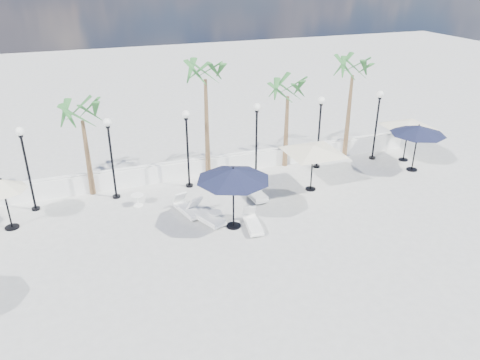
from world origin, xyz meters
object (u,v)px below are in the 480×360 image
object	(u,v)px
lounger_4	(253,191)
parasol_cream_sq_a	(314,146)
lounger_2	(206,215)
parasol_cream_small	(2,185)
lounger_6	(247,182)
parasol_navy_right	(418,130)
parasol_cream_sq_b	(409,121)
parasol_navy_mid	(233,175)
lounger_5	(187,209)
lounger_3	(253,223)

from	to	relation	value
lounger_4	parasol_cream_sq_a	bearing A→B (deg)	-10.32
lounger_2	parasol_cream_small	distance (m)	8.17
lounger_6	parasol_cream_sq_a	size ratio (longest dim) A/B	0.40
parasol_navy_right	parasol_cream_sq_b	world-z (taller)	parasol_navy_right
parasol_navy_mid	parasol_cream_sq_a	distance (m)	5.07
parasol_cream_sq_b	lounger_5	bearing A→B (deg)	-171.84
lounger_5	parasol_cream_small	size ratio (longest dim) A/B	0.83
lounger_3	lounger_5	size ratio (longest dim) A/B	0.95
parasol_cream_sq_a	parasol_cream_sq_b	world-z (taller)	parasol_cream_sq_b
lounger_4	lounger_6	world-z (taller)	lounger_4
parasol_navy_right	parasol_cream_sq_b	distance (m)	1.38
parasol_navy_right	parasol_navy_mid	bearing A→B (deg)	-167.95
lounger_3	parasol_navy_mid	bearing A→B (deg)	161.61
lounger_2	lounger_3	distance (m)	2.06
parasol_cream_sq_b	parasol_cream_small	size ratio (longest dim) A/B	2.15
parasol_navy_right	lounger_2	bearing A→B (deg)	-172.99
lounger_2	parasol_cream_sq_a	distance (m)	6.05
parasol_navy_right	parasol_cream_sq_a	world-z (taller)	parasol_navy_right
lounger_2	parasol_navy_mid	distance (m)	2.47
parasol_navy_mid	parasol_navy_right	xyz separation A→B (m)	(10.78, 2.30, -0.15)
parasol_cream_sq_b	parasol_cream_small	world-z (taller)	parasol_cream_sq_b
lounger_6	parasol_navy_right	world-z (taller)	parasol_navy_right
lounger_3	lounger_4	world-z (taller)	lounger_4
lounger_3	parasol_navy_mid	world-z (taller)	parasol_navy_mid
lounger_5	lounger_4	bearing A→B (deg)	-5.06
parasol_navy_mid	lounger_2	bearing A→B (deg)	137.56
lounger_4	parasol_navy_mid	size ratio (longest dim) A/B	0.70
parasol_navy_mid	parasol_cream_sq_b	xyz separation A→B (m)	(11.23, 3.60, -0.11)
lounger_3	lounger_2	bearing A→B (deg)	152.15
lounger_2	lounger_5	size ratio (longest dim) A/B	1.11
lounger_4	lounger_6	bearing A→B (deg)	80.39
lounger_3	parasol_cream_sq_a	size ratio (longest dim) A/B	0.36
lounger_5	parasol_cream_sq_a	xyz separation A→B (m)	(6.17, 0.27, 2.03)
parasol_navy_right	lounger_4	bearing A→B (deg)	179.83
lounger_6	parasol_cream_small	distance (m)	10.65
lounger_5	lounger_3	bearing A→B (deg)	-58.38
lounger_4	lounger_6	size ratio (longest dim) A/B	1.05
parasol_navy_mid	parasol_cream_sq_a	size ratio (longest dim) A/B	0.61
lounger_3	parasol_cream_small	bearing A→B (deg)	168.80
lounger_4	lounger_2	bearing A→B (deg)	-156.14
lounger_2	lounger_4	size ratio (longest dim) A/B	0.99
lounger_4	parasol_navy_mid	xyz separation A→B (m)	(-1.78, -2.33, 2.11)
lounger_5	parasol_cream_small	world-z (taller)	parasol_cream_small
lounger_4	parasol_navy_mid	distance (m)	3.61
lounger_2	parasol_cream_sq_a	bearing A→B (deg)	-10.79
parasol_navy_right	parasol_cream_small	size ratio (longest dim) A/B	1.24
parasol_cream_sq_a	parasol_navy_mid	bearing A→B (deg)	-156.33
lounger_6	parasol_cream_small	world-z (taller)	parasol_cream_small
lounger_5	lounger_2	bearing A→B (deg)	-72.17
lounger_3	parasol_navy_right	world-z (taller)	parasol_navy_right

